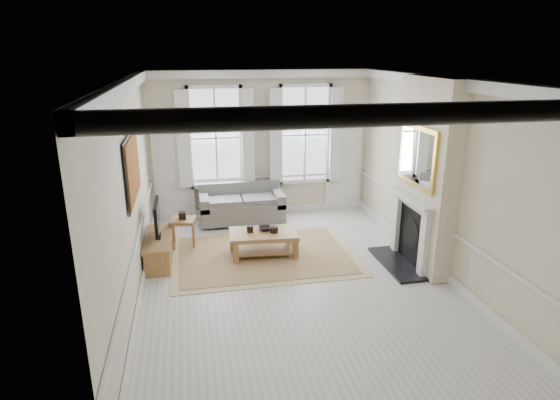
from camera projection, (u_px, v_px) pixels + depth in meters
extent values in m
plane|color=#B7B5AD|center=(294.00, 279.00, 8.14)|extent=(7.20, 7.20, 0.00)
plane|color=white|center=(297.00, 78.00, 7.11)|extent=(7.20, 7.20, 0.00)
plane|color=beige|center=(261.00, 144.00, 10.99)|extent=(5.20, 0.00, 5.20)
plane|color=beige|center=(130.00, 195.00, 7.14)|extent=(0.00, 7.20, 7.20)
plane|color=beige|center=(441.00, 178.00, 8.11)|extent=(0.00, 7.20, 7.20)
cube|color=silver|center=(173.00, 171.00, 10.74)|extent=(0.90, 0.08, 2.30)
cube|color=silver|center=(344.00, 163.00, 11.50)|extent=(0.90, 0.08, 2.30)
cube|color=#9D561A|center=(132.00, 168.00, 7.32)|extent=(0.05, 1.66, 1.06)
cube|color=beige|center=(426.00, 175.00, 8.26)|extent=(0.35, 1.70, 3.38)
cube|color=black|center=(397.00, 263.00, 8.70)|extent=(0.55, 1.50, 0.05)
cube|color=silver|center=(424.00, 247.00, 8.05)|extent=(0.10, 0.18, 1.15)
cube|color=silver|center=(396.00, 225.00, 9.08)|extent=(0.10, 0.18, 1.15)
cube|color=silver|center=(410.00, 198.00, 8.33)|extent=(0.20, 1.45, 0.06)
cube|color=black|center=(411.00, 236.00, 8.58)|extent=(0.02, 0.92, 1.00)
cube|color=gold|center=(417.00, 156.00, 8.12)|extent=(0.06, 1.26, 1.06)
cube|color=slate|center=(242.00, 210.00, 10.81)|extent=(1.91, 0.93, 0.43)
cube|color=slate|center=(240.00, 190.00, 11.03)|extent=(1.91, 0.20, 0.44)
cube|color=slate|center=(204.00, 202.00, 10.57)|extent=(0.20, 0.93, 0.30)
cube|color=slate|center=(278.00, 198.00, 10.89)|extent=(0.20, 0.93, 0.30)
cylinder|color=brown|center=(207.00, 228.00, 10.40)|extent=(0.06, 0.06, 0.08)
cylinder|color=brown|center=(275.00, 213.00, 11.35)|extent=(0.06, 0.06, 0.08)
cube|color=brown|center=(183.00, 220.00, 9.39)|extent=(0.55, 0.55, 0.06)
cube|color=brown|center=(174.00, 238.00, 9.27)|extent=(0.05, 0.05, 0.52)
cube|color=brown|center=(193.00, 236.00, 9.34)|extent=(0.05, 0.05, 0.52)
cube|color=brown|center=(174.00, 231.00, 9.62)|extent=(0.05, 0.05, 0.52)
cube|color=brown|center=(193.00, 230.00, 9.68)|extent=(0.05, 0.05, 0.52)
cube|color=#9A754F|center=(264.00, 255.00, 9.10)|extent=(3.50, 2.60, 0.02)
cube|color=brown|center=(263.00, 234.00, 8.96)|extent=(1.35, 0.85, 0.08)
cube|color=brown|center=(237.00, 254.00, 8.68)|extent=(0.10, 0.10, 0.41)
cube|color=brown|center=(294.00, 249.00, 8.88)|extent=(0.10, 0.10, 0.41)
cube|color=brown|center=(234.00, 242.00, 9.20)|extent=(0.10, 0.10, 0.41)
cube|color=brown|center=(288.00, 238.00, 9.40)|extent=(0.10, 0.10, 0.41)
cylinder|color=black|center=(250.00, 229.00, 8.93)|extent=(0.12, 0.12, 0.12)
cylinder|color=black|center=(274.00, 230.00, 8.93)|extent=(0.16, 0.16, 0.11)
imported|color=black|center=(265.00, 228.00, 9.04)|extent=(0.28, 0.28, 0.06)
cube|color=brown|center=(159.00, 249.00, 8.77)|extent=(0.44, 1.38, 0.49)
cube|color=black|center=(159.00, 236.00, 8.70)|extent=(0.08, 0.30, 0.03)
cube|color=black|center=(157.00, 216.00, 8.58)|extent=(0.05, 0.90, 0.55)
cube|color=black|center=(159.00, 216.00, 8.58)|extent=(0.01, 0.83, 0.49)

